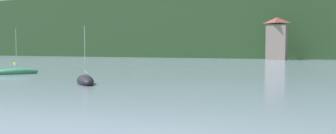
# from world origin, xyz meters

# --- Properties ---
(shore_building_west) EXTENTS (4.85, 4.50, 10.49)m
(shore_building_west) POSITION_xyz_m (0.00, 106.59, 5.09)
(shore_building_west) COLOR gray
(shore_building_west) RESTS_ON ground_plane
(sailboat_mid_5) EXTENTS (3.90, 3.90, 4.97)m
(sailboat_mid_5) POSITION_xyz_m (-6.73, 40.09, 0.23)
(sailboat_mid_5) COLOR black
(sailboat_mid_5) RESTS_ON ground_plane
(sailboat_mid_7) EXTENTS (3.79, 4.51, 5.33)m
(sailboat_mid_7) POSITION_xyz_m (-20.50, 45.63, 0.22)
(sailboat_mid_7) COLOR #2D754C
(sailboat_mid_7) RESTS_ON ground_plane
(mooring_buoy_near) EXTENTS (0.53, 0.53, 0.53)m
(mooring_buoy_near) POSITION_xyz_m (-41.78, 64.52, 0.00)
(mooring_buoy_near) COLOR yellow
(mooring_buoy_near) RESTS_ON ground_plane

